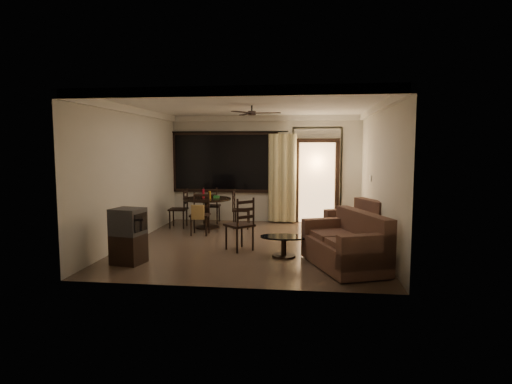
# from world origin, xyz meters

# --- Properties ---
(ground) EXTENTS (5.50, 5.50, 0.00)m
(ground) POSITION_xyz_m (0.00, 0.00, 0.00)
(ground) COLOR #7F6651
(ground) RESTS_ON ground
(room_shell) EXTENTS (5.50, 6.70, 5.50)m
(room_shell) POSITION_xyz_m (0.59, 1.77, 1.83)
(room_shell) COLOR beige
(room_shell) RESTS_ON ground
(dining_table) EXTENTS (1.17, 1.17, 0.95)m
(dining_table) POSITION_xyz_m (-1.33, 1.64, 0.58)
(dining_table) COLOR black
(dining_table) RESTS_ON ground
(dining_chair_west) EXTENTS (0.44, 0.44, 0.95)m
(dining_chair_west) POSITION_xyz_m (-2.04, 1.60, 0.28)
(dining_chair_west) COLOR black
(dining_chair_west) RESTS_ON ground
(dining_chair_east) EXTENTS (0.44, 0.44, 0.95)m
(dining_chair_east) POSITION_xyz_m (-0.49, 1.68, 0.28)
(dining_chair_east) COLOR black
(dining_chair_east) RESTS_ON ground
(dining_chair_south) EXTENTS (0.44, 0.50, 0.95)m
(dining_chair_south) POSITION_xyz_m (-1.29, 0.78, 0.31)
(dining_chair_south) COLOR black
(dining_chair_south) RESTS_ON ground
(dining_chair_north) EXTENTS (0.44, 0.44, 0.95)m
(dining_chair_north) POSITION_xyz_m (-1.37, 2.29, 0.28)
(dining_chair_north) COLOR black
(dining_chair_north) RESTS_ON ground
(tv_cabinet) EXTENTS (0.57, 0.53, 0.95)m
(tv_cabinet) POSITION_xyz_m (-1.89, -1.71, 0.48)
(tv_cabinet) COLOR black
(tv_cabinet) RESTS_ON ground
(sofa) EXTENTS (1.42, 1.87, 0.89)m
(sofa) POSITION_xyz_m (1.79, -1.48, 0.36)
(sofa) COLOR #3F211D
(sofa) RESTS_ON ground
(armchair) EXTENTS (1.20, 1.20, 0.92)m
(armchair) POSITION_xyz_m (2.10, -0.01, 0.38)
(armchair) COLOR #3F211D
(armchair) RESTS_ON ground
(coffee_table) EXTENTS (0.86, 0.51, 0.38)m
(coffee_table) POSITION_xyz_m (0.71, -0.92, 0.25)
(coffee_table) COLOR black
(coffee_table) RESTS_ON ground
(side_chair) EXTENTS (0.64, 0.64, 1.03)m
(side_chair) POSITION_xyz_m (-0.16, -0.54, 0.31)
(side_chair) COLOR black
(side_chair) RESTS_ON ground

